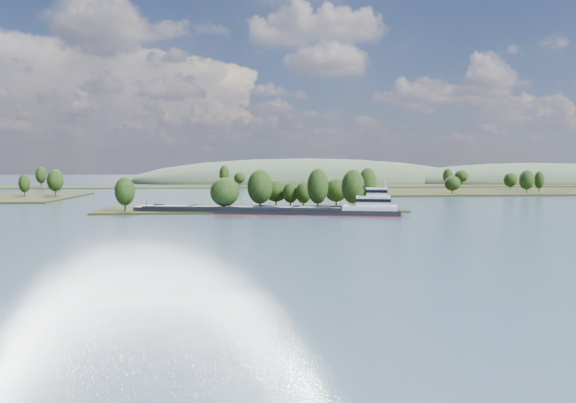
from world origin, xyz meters
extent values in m
plane|color=#334A59|center=(0.00, 120.00, 0.00)|extent=(1800.00, 1800.00, 0.00)
cube|color=black|center=(0.00, 180.00, 0.00)|extent=(100.00, 30.00, 1.20)
cylinder|color=black|center=(20.56, 168.84, 2.81)|extent=(0.50, 0.50, 4.42)
ellipsoid|color=black|center=(20.56, 168.84, 8.43)|extent=(6.86, 6.86, 11.36)
cylinder|color=black|center=(8.94, 191.53, 2.12)|extent=(0.50, 0.50, 3.04)
ellipsoid|color=black|center=(8.94, 191.53, 5.99)|extent=(8.50, 8.50, 7.82)
cylinder|color=black|center=(2.26, 171.40, 2.75)|extent=(0.50, 0.50, 4.29)
ellipsoid|color=black|center=(2.26, 171.40, 8.20)|extent=(8.17, 8.17, 11.03)
cylinder|color=black|center=(13.47, 185.06, 2.01)|extent=(0.50, 0.50, 2.82)
ellipsoid|color=black|center=(13.47, 185.06, 5.60)|extent=(5.46, 5.46, 7.26)
cylinder|color=black|center=(-8.95, 167.15, 2.34)|extent=(0.50, 0.50, 3.47)
ellipsoid|color=black|center=(-8.95, 167.15, 6.75)|extent=(9.04, 9.04, 8.93)
cylinder|color=black|center=(-40.40, 173.40, 2.36)|extent=(0.50, 0.50, 3.52)
ellipsoid|color=black|center=(-40.40, 173.40, 6.83)|extent=(6.42, 6.42, 9.04)
cylinder|color=black|center=(17.68, 182.07, 2.05)|extent=(0.50, 0.50, 2.90)
ellipsoid|color=black|center=(17.68, 182.07, 5.74)|extent=(5.59, 5.59, 7.46)
cylinder|color=black|center=(41.16, 187.08, 2.83)|extent=(0.50, 0.50, 4.46)
ellipsoid|color=black|center=(41.16, 187.08, 8.51)|extent=(6.69, 6.69, 11.48)
cylinder|color=black|center=(32.07, 169.54, 2.75)|extent=(0.50, 0.50, 4.29)
ellipsoid|color=black|center=(32.07, 169.54, 8.20)|extent=(7.55, 7.55, 11.04)
cylinder|color=black|center=(29.92, 187.16, 2.22)|extent=(0.50, 0.50, 3.24)
ellipsoid|color=black|center=(29.92, 187.16, 6.33)|extent=(8.34, 8.34, 8.32)
cylinder|color=black|center=(-91.23, 271.08, 2.81)|extent=(0.50, 0.50, 4.02)
ellipsoid|color=black|center=(-91.23, 271.08, 7.93)|extent=(7.67, 7.67, 10.35)
cylinder|color=black|center=(-104.54, 268.30, 2.46)|extent=(0.50, 0.50, 3.32)
ellipsoid|color=black|center=(-104.54, 268.30, 6.68)|extent=(5.16, 5.16, 8.53)
cylinder|color=black|center=(105.79, 269.73, 2.27)|extent=(0.50, 0.50, 2.94)
ellipsoid|color=black|center=(105.79, 269.73, 6.01)|extent=(8.09, 8.09, 7.56)
cylinder|color=black|center=(144.33, 267.26, 2.77)|extent=(0.50, 0.50, 3.94)
ellipsoid|color=black|center=(144.33, 267.26, 7.78)|extent=(7.53, 7.53, 10.13)
cylinder|color=black|center=(158.96, 280.89, 2.65)|extent=(0.50, 0.50, 3.71)
ellipsoid|color=black|center=(158.96, 280.89, 7.37)|extent=(5.27, 5.27, 9.54)
cylinder|color=black|center=(159.73, 314.11, 2.45)|extent=(0.50, 0.50, 3.31)
ellipsoid|color=black|center=(159.73, 314.11, 6.66)|extent=(7.87, 7.87, 8.51)
cube|color=black|center=(0.00, 400.00, 0.00)|extent=(900.00, 60.00, 1.20)
cylinder|color=black|center=(-139.87, 399.78, 2.86)|extent=(0.50, 0.50, 4.52)
ellipsoid|color=black|center=(-139.87, 399.78, 8.61)|extent=(7.19, 7.19, 11.63)
cylinder|color=black|center=(147.11, 380.44, 2.67)|extent=(0.50, 0.50, 4.13)
ellipsoid|color=black|center=(147.11, 380.44, 7.92)|extent=(7.16, 7.16, 10.62)
cylinder|color=black|center=(-1.30, 402.46, 2.25)|extent=(0.50, 0.50, 3.30)
ellipsoid|color=black|center=(-1.30, 402.46, 6.44)|extent=(8.17, 8.17, 8.48)
cylinder|color=black|center=(171.93, 415.76, 2.44)|extent=(0.50, 0.50, 3.69)
ellipsoid|color=black|center=(171.93, 415.76, 7.13)|extent=(10.42, 10.42, 9.48)
cylinder|color=black|center=(-127.85, 393.96, 2.60)|extent=(0.50, 0.50, 3.99)
ellipsoid|color=black|center=(-127.85, 393.96, 7.67)|extent=(7.26, 7.26, 10.26)
cylinder|color=black|center=(55.28, 391.13, 2.11)|extent=(0.50, 0.50, 3.02)
ellipsoid|color=black|center=(55.28, 391.13, 5.94)|extent=(8.80, 8.80, 7.75)
cylinder|color=black|center=(-12.12, 383.50, 3.07)|extent=(0.50, 0.50, 4.95)
ellipsoid|color=black|center=(-12.12, 383.50, 9.37)|extent=(6.71, 6.71, 12.73)
ellipsoid|color=#3D5137|center=(260.00, 470.00, 0.00)|extent=(260.00, 140.00, 36.00)
ellipsoid|color=#3D5137|center=(60.00, 500.00, 0.00)|extent=(320.00, 160.00, 44.00)
cube|color=black|center=(4.51, 165.74, 0.51)|extent=(80.75, 30.55, 2.22)
cube|color=maroon|center=(4.51, 165.74, 0.05)|extent=(81.00, 30.80, 0.25)
cube|color=black|center=(-2.04, 172.60, 1.92)|extent=(60.67, 16.50, 0.81)
cube|color=black|center=(-4.58, 163.03, 1.92)|extent=(60.67, 16.50, 0.81)
cube|color=black|center=(-3.31, 167.81, 1.77)|extent=(60.95, 24.38, 0.30)
cube|color=black|center=(-24.80, 173.53, 2.07)|extent=(10.92, 10.35, 0.35)
cube|color=black|center=(-14.06, 170.67, 2.07)|extent=(10.92, 10.35, 0.35)
cube|color=black|center=(-3.31, 167.81, 2.07)|extent=(10.92, 10.35, 0.35)
cube|color=black|center=(7.44, 164.96, 2.07)|extent=(10.92, 10.35, 0.35)
cube|color=black|center=(18.18, 162.10, 2.07)|extent=(10.92, 10.35, 0.35)
cube|color=black|center=(-35.06, 176.26, 0.91)|extent=(5.27, 9.57, 2.02)
cylinder|color=black|center=(-34.08, 176.00, 2.32)|extent=(0.30, 0.30, 2.22)
cube|color=silver|center=(34.79, 157.68, 2.22)|extent=(18.12, 13.53, 1.21)
cube|color=silver|center=(35.77, 157.42, 4.25)|extent=(11.85, 10.41, 3.03)
cube|color=black|center=(35.77, 157.42, 4.65)|extent=(12.09, 10.66, 0.91)
cube|color=silver|center=(36.74, 157.16, 6.87)|extent=(7.42, 7.42, 2.22)
cube|color=black|center=(36.74, 157.16, 7.28)|extent=(7.67, 7.67, 0.81)
cube|color=silver|center=(36.74, 157.16, 8.09)|extent=(7.91, 7.91, 0.20)
cylinder|color=silver|center=(39.19, 156.51, 9.30)|extent=(0.25, 0.25, 2.63)
cylinder|color=black|center=(33.62, 161.13, 8.29)|extent=(0.62, 0.62, 1.21)
camera|label=1|loc=(-6.53, -7.84, 14.66)|focal=35.00mm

